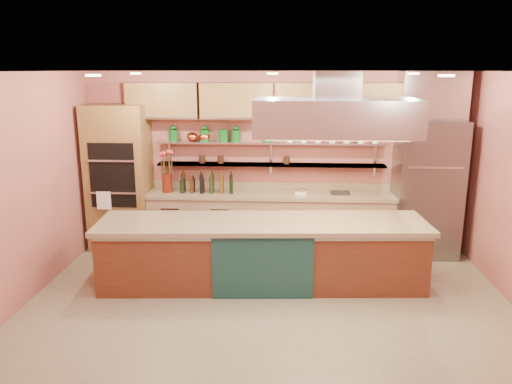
# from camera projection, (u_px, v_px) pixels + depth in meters

# --- Properties ---
(floor) EXTENTS (6.00, 5.00, 0.02)m
(floor) POSITION_uv_depth(u_px,v_px,m) (268.00, 313.00, 5.95)
(floor) COLOR gray
(floor) RESTS_ON ground
(ceiling) EXTENTS (6.00, 5.00, 0.02)m
(ceiling) POSITION_uv_depth(u_px,v_px,m) (269.00, 72.00, 5.28)
(ceiling) COLOR black
(ceiling) RESTS_ON wall_back
(wall_back) EXTENTS (6.00, 0.04, 2.80)m
(wall_back) POSITION_uv_depth(u_px,v_px,m) (274.00, 160.00, 8.03)
(wall_back) COLOR #B86057
(wall_back) RESTS_ON floor
(wall_front) EXTENTS (6.00, 0.04, 2.80)m
(wall_front) POSITION_uv_depth(u_px,v_px,m) (254.00, 298.00, 3.19)
(wall_front) COLOR #B86057
(wall_front) RESTS_ON floor
(wall_left) EXTENTS (0.04, 5.00, 2.80)m
(wall_left) POSITION_uv_depth(u_px,v_px,m) (11.00, 195.00, 5.79)
(wall_left) COLOR #B86057
(wall_left) RESTS_ON floor
(oven_stack) EXTENTS (0.95, 0.64, 2.30)m
(oven_stack) POSITION_uv_depth(u_px,v_px,m) (120.00, 177.00, 7.93)
(oven_stack) COLOR brown
(oven_stack) RESTS_ON floor
(refrigerator) EXTENTS (0.95, 0.72, 2.10)m
(refrigerator) POSITION_uv_depth(u_px,v_px,m) (427.00, 188.00, 7.63)
(refrigerator) COLOR slate
(refrigerator) RESTS_ON floor
(back_counter) EXTENTS (3.84, 0.64, 0.93)m
(back_counter) POSITION_uv_depth(u_px,v_px,m) (270.00, 221.00, 7.97)
(back_counter) COLOR #A17C61
(back_counter) RESTS_ON floor
(wall_shelf_lower) EXTENTS (3.60, 0.26, 0.03)m
(wall_shelf_lower) POSITION_uv_depth(u_px,v_px,m) (271.00, 165.00, 7.92)
(wall_shelf_lower) COLOR silver
(wall_shelf_lower) RESTS_ON wall_back
(wall_shelf_upper) EXTENTS (3.60, 0.26, 0.03)m
(wall_shelf_upper) POSITION_uv_depth(u_px,v_px,m) (271.00, 143.00, 7.84)
(wall_shelf_upper) COLOR silver
(wall_shelf_upper) RESTS_ON wall_back
(upper_cabinets) EXTENTS (4.60, 0.36, 0.55)m
(upper_cabinets) POSITION_uv_depth(u_px,v_px,m) (274.00, 101.00, 7.63)
(upper_cabinets) COLOR brown
(upper_cabinets) RESTS_ON wall_back
(range_hood) EXTENTS (2.00, 1.00, 0.45)m
(range_hood) POSITION_uv_depth(u_px,v_px,m) (335.00, 117.00, 6.17)
(range_hood) COLOR silver
(range_hood) RESTS_ON ceiling
(ceiling_downlights) EXTENTS (4.00, 2.80, 0.02)m
(ceiling_downlights) POSITION_uv_depth(u_px,v_px,m) (270.00, 74.00, 5.48)
(ceiling_downlights) COLOR #FFE5A5
(ceiling_downlights) RESTS_ON ceiling
(island) EXTENTS (4.28, 1.19, 0.88)m
(island) POSITION_uv_depth(u_px,v_px,m) (262.00, 253.00, 6.66)
(island) COLOR brown
(island) RESTS_ON floor
(flower_vase) EXTENTS (0.18, 0.18, 0.29)m
(flower_vase) POSITION_uv_depth(u_px,v_px,m) (167.00, 183.00, 7.87)
(flower_vase) COLOR #5F190E
(flower_vase) RESTS_ON back_counter
(oil_bottle_cluster) EXTENTS (0.91, 0.33, 0.29)m
(oil_bottle_cluster) POSITION_uv_depth(u_px,v_px,m) (207.00, 184.00, 7.84)
(oil_bottle_cluster) COLOR black
(oil_bottle_cluster) RESTS_ON back_counter
(kitchen_scale) EXTENTS (0.19, 0.15, 0.10)m
(kitchen_scale) POSITION_uv_depth(u_px,v_px,m) (301.00, 191.00, 7.77)
(kitchen_scale) COLOR white
(kitchen_scale) RESTS_ON back_counter
(bar_faucet) EXTENTS (0.03, 0.03, 0.19)m
(bar_faucet) POSITION_uv_depth(u_px,v_px,m) (343.00, 187.00, 7.82)
(bar_faucet) COLOR white
(bar_faucet) RESTS_ON back_counter
(copper_kettle) EXTENTS (0.21, 0.21, 0.14)m
(copper_kettle) POSITION_uv_depth(u_px,v_px,m) (192.00, 137.00, 7.89)
(copper_kettle) COLOR #DC5732
(copper_kettle) RESTS_ON wall_shelf_upper
(green_canister) EXTENTS (0.17, 0.17, 0.19)m
(green_canister) POSITION_uv_depth(u_px,v_px,m) (223.00, 135.00, 7.86)
(green_canister) COLOR #104D16
(green_canister) RESTS_ON wall_shelf_upper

